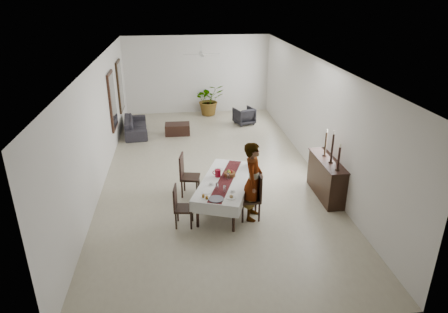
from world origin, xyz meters
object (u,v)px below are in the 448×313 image
red_pitcher (218,173)px  woman (253,181)px  dining_table_top (226,181)px  sideboard_body (326,179)px  sofa (136,126)px

red_pitcher → woman: woman is taller
dining_table_top → sideboard_body: sideboard_body is taller
dining_table_top → red_pitcher: size_ratio=12.00×
dining_table_top → sofa: bearing=134.7°
dining_table_top → red_pitcher: 0.30m
woman → sofa: bearing=46.7°
sideboard_body → sofa: 7.54m
sofa → woman: bearing=-158.5°
woman → sideboard_body: bearing=-49.0°
red_pitcher → sofa: size_ratio=0.09×
dining_table_top → sideboard_body: size_ratio=1.37×
dining_table_top → sofa: size_ratio=1.13×
dining_table_top → sofa: dining_table_top is taller
woman → sideboard_body: size_ratio=1.15×
dining_table_top → woman: size_ratio=1.19×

